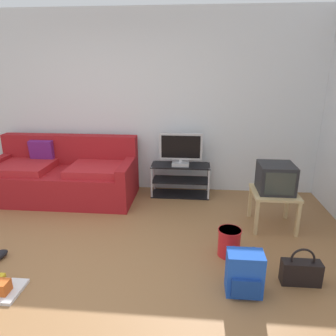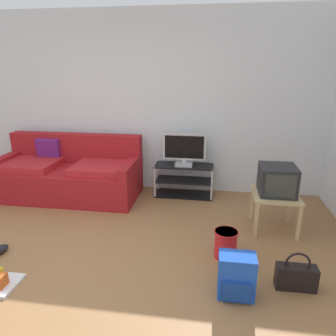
{
  "view_description": "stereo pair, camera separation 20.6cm",
  "coord_description": "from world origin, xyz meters",
  "views": [
    {
      "loc": [
        1.17,
        -2.37,
        1.88
      ],
      "look_at": [
        0.84,
        1.21,
        0.73
      ],
      "focal_mm": 33.62,
      "sensor_mm": 36.0,
      "label": 1
    },
    {
      "loc": [
        1.37,
        -2.35,
        1.88
      ],
      "look_at": [
        0.84,
        1.21,
        0.73
      ],
      "focal_mm": 33.62,
      "sensor_mm": 36.0,
      "label": 2
    }
  ],
  "objects": [
    {
      "name": "ground_plane",
      "position": [
        0.0,
        0.0,
        -0.01
      ],
      "size": [
        9.0,
        9.8,
        0.02
      ],
      "primitive_type": "cube",
      "color": "olive"
    },
    {
      "name": "wall_back",
      "position": [
        0.0,
        2.45,
        1.35
      ],
      "size": [
        9.0,
        0.1,
        2.7
      ],
      "primitive_type": "cube",
      "color": "silver",
      "rests_on": "ground_plane"
    },
    {
      "name": "couch",
      "position": [
        -0.78,
        1.9,
        0.33
      ],
      "size": [
        2.09,
        0.93,
        0.89
      ],
      "color": "maroon",
      "rests_on": "ground_plane"
    },
    {
      "name": "tv_stand",
      "position": [
        0.95,
        2.14,
        0.24
      ],
      "size": [
        0.88,
        0.36,
        0.49
      ],
      "color": "black",
      "rests_on": "ground_plane"
    },
    {
      "name": "flat_tv",
      "position": [
        0.95,
        2.11,
        0.72
      ],
      "size": [
        0.63,
        0.22,
        0.48
      ],
      "color": "#B2B2B7",
      "rests_on": "tv_stand"
    },
    {
      "name": "side_table",
      "position": [
        2.13,
        1.24,
        0.39
      ],
      "size": [
        0.53,
        0.53,
        0.46
      ],
      "color": "tan",
      "rests_on": "ground_plane"
    },
    {
      "name": "crt_tv",
      "position": [
        2.13,
        1.25,
        0.63
      ],
      "size": [
        0.41,
        0.42,
        0.34
      ],
      "color": "#232326",
      "rests_on": "side_table"
    },
    {
      "name": "backpack",
      "position": [
        1.62,
        -0.03,
        0.19
      ],
      "size": [
        0.31,
        0.27,
        0.39
      ],
      "rotation": [
        0.0,
        0.0,
        -0.28
      ],
      "color": "blue",
      "rests_on": "ground_plane"
    },
    {
      "name": "handbag",
      "position": [
        2.15,
        0.14,
        0.12
      ],
      "size": [
        0.35,
        0.13,
        0.36
      ],
      "rotation": [
        0.0,
        0.0,
        -0.38
      ],
      "color": "black",
      "rests_on": "ground_plane"
    },
    {
      "name": "cleaning_bucket",
      "position": [
        1.54,
        0.55,
        0.16
      ],
      "size": [
        0.24,
        0.24,
        0.3
      ],
      "color": "red",
      "rests_on": "ground_plane"
    }
  ]
}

